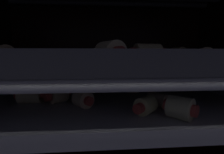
{
  "coord_description": "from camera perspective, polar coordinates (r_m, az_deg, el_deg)",
  "views": [
    {
      "loc": [
        -2.96,
        -31.61,
        21.41
      ],
      "look_at": [
        0.0,
        8.12,
        15.6
      ],
      "focal_mm": 25.86,
      "sensor_mm": 36.0,
      "label": 1
    }
  ],
  "objects": [
    {
      "name": "pig_in_blanket_lower_7",
      "position": [
        0.35,
        -26.99,
        -5.92
      ],
      "size": [
        5.72,
        3.05,
        2.99
      ],
      "rotation": [
        0.0,
        0.0,
        4.7
      ],
      "color": "beige",
      "rests_on": "baking_tray_lower"
    },
    {
      "name": "pig_in_blanket_upper_3",
      "position": [
        0.47,
        22.33,
        7.82
      ],
      "size": [
        3.82,
        5.72,
        3.19
      ],
      "rotation": [
        0.0,
        0.0,
        0.22
      ],
      "color": "beige",
      "rests_on": "baking_tray_upper"
    },
    {
      "name": "pig_in_blanket_lower_1",
      "position": [
        0.4,
        7.47,
        -3.22
      ],
      "size": [
        4.69,
        3.98,
        3.28
      ],
      "rotation": [
        0.0,
        0.0,
        1.28
      ],
      "color": "beige",
      "rests_on": "baking_tray_lower"
    },
    {
      "name": "oven_rack_lower",
      "position": [
        0.34,
        1.05,
        -10.42
      ],
      "size": [
        55.92,
        39.78,
        0.61
      ],
      "color": "#B7B7BC"
    },
    {
      "name": "pig_in_blanket_upper_6",
      "position": [
        0.37,
        -33.54,
        7.06
      ],
      "size": [
        4.36,
        4.67,
        3.13
      ],
      "rotation": [
        0.0,
        0.0,
        0.62
      ],
      "color": "beige",
      "rests_on": "baking_tray_upper"
    },
    {
      "name": "pig_in_blanket_upper_2",
      "position": [
        0.32,
        -3.87,
        8.09
      ],
      "size": [
        3.57,
        4.94,
        2.75
      ],
      "rotation": [
        0.0,
        0.0,
        2.86
      ],
      "color": "beige",
      "rests_on": "baking_tray_upper"
    },
    {
      "name": "pig_in_blanket_upper_4",
      "position": [
        0.27,
        12.4,
        8.22
      ],
      "size": [
        6.2,
        3.71,
        3.07
      ],
      "rotation": [
        0.0,
        0.0,
        1.74
      ],
      "color": "beige",
      "rests_on": "baking_tray_upper"
    },
    {
      "name": "pig_in_blanket_lower_2",
      "position": [
        0.39,
        -24.08,
        -4.79
      ],
      "size": [
        3.82,
        4.51,
        2.57
      ],
      "rotation": [
        0.0,
        0.0,
        5.65
      ],
      "color": "beige",
      "rests_on": "baking_tray_lower"
    },
    {
      "name": "oven_wall_back",
      "position": [
        0.53,
        -1.04,
        4.21
      ],
      "size": [
        61.18,
        1.2,
        35.3
      ],
      "primitive_type": "cube",
      "color": "black",
      "rests_on": "ground_plane"
    },
    {
      "name": "pig_in_blanket_lower_3",
      "position": [
        0.26,
        22.98,
        -10.01
      ],
      "size": [
        4.7,
        4.69,
        3.36
      ],
      "rotation": [
        0.0,
        0.0,
        0.74
      ],
      "color": "beige",
      "rests_on": "baking_tray_lower"
    },
    {
      "name": "baking_tray_upper",
      "position": [
        0.32,
        1.09,
        5.05
      ],
      "size": [
        50.99,
        30.78,
        3.03
      ],
      "color": "#4C4C51",
      "rests_on": "oven_rack_upper"
    },
    {
      "name": "oven_rack_upper",
      "position": [
        0.32,
        1.09,
        3.04
      ],
      "size": [
        56.08,
        39.78,
        0.78
      ],
      "color": "#B7B7BC"
    },
    {
      "name": "baking_tray_lower",
      "position": [
        0.33,
        1.05,
        -9.04
      ],
      "size": [
        50.99,
        30.78,
        2.07
      ],
      "color": "silver",
      "rests_on": "oven_rack_lower"
    },
    {
      "name": "pig_in_blanket_upper_1",
      "position": [
        0.35,
        29.96,
        6.94
      ],
      "size": [
        3.73,
        5.74,
        2.64
      ],
      "rotation": [
        0.0,
        0.0,
        2.76
      ],
      "color": "beige",
      "rests_on": "baking_tray_upper"
    },
    {
      "name": "pig_in_blanket_lower_5",
      "position": [
        0.31,
        16.0,
        -7.69
      ],
      "size": [
        4.04,
        4.78,
        2.5
      ],
      "rotation": [
        0.0,
        0.0,
        3.7
      ],
      "color": "beige",
      "rests_on": "baking_tray_lower"
    },
    {
      "name": "pig_in_blanket_lower_0",
      "position": [
        0.3,
        -10.2,
        -7.64
      ],
      "size": [
        4.14,
        4.43,
        3.04
      ],
      "rotation": [
        0.0,
        0.0,
        0.67
      ],
      "color": "beige",
      "rests_on": "baking_tray_lower"
    },
    {
      "name": "pig_in_blanket_lower_6",
      "position": [
        0.27,
        11.79,
        -9.78
      ],
      "size": [
        4.77,
        4.71,
        2.84
      ],
      "rotation": [
        0.0,
        0.0,
        2.34
      ],
      "color": "beige",
      "rests_on": "baking_tray_lower"
    },
    {
      "name": "pig_in_blanket_lower_4",
      "position": [
        0.33,
        -18.6,
        -6.1
      ],
      "size": [
        4.88,
        4.56,
        3.08
      ],
      "rotation": [
        0.0,
        0.0,
        5.43
      ],
      "color": "beige",
      "rests_on": "baking_tray_lower"
    },
    {
      "name": "pig_in_blanket_upper_0",
      "position": [
        0.23,
        -0.68,
        8.63
      ],
      "size": [
        4.54,
        5.83,
        3.23
      ],
      "rotation": [
        0.0,
        0.0,
        0.44
      ],
      "color": "beige",
      "rests_on": "baking_tray_upper"
    }
  ]
}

